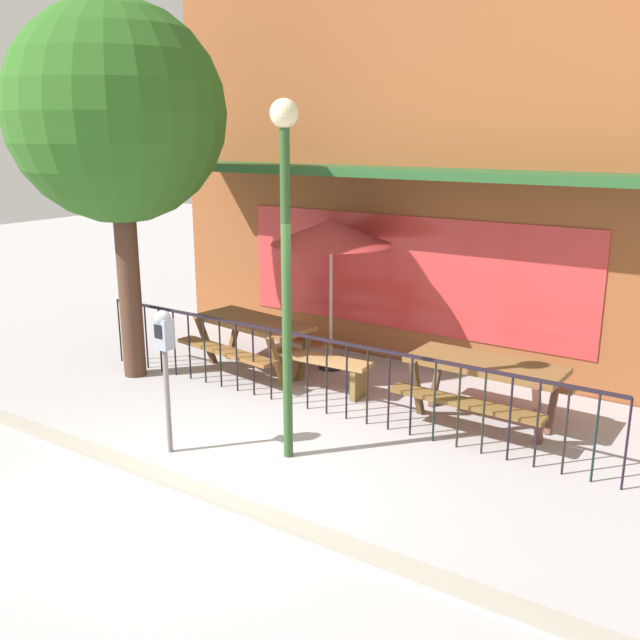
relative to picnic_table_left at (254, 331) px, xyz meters
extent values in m
plane|color=#A6A3A6|center=(1.59, -2.65, -0.61)|extent=(40.00, 40.00, 0.00)
cube|color=brown|center=(1.59, 1.88, -0.61)|extent=(8.52, 0.54, 0.01)
cube|color=brown|center=(1.59, 1.88, 2.18)|extent=(8.52, 0.50, 5.58)
cube|color=#D83838|center=(1.59, 1.62, 0.74)|extent=(5.54, 0.02, 1.70)
cube|color=#255428|center=(1.59, 1.20, 2.22)|extent=(7.24, 0.86, 0.12)
cube|color=black|center=(1.59, -0.75, 0.34)|extent=(7.15, 0.04, 0.04)
cylinder|color=black|center=(-1.98, -0.75, -0.14)|extent=(0.02, 0.02, 0.95)
cylinder|color=black|center=(-1.70, -0.75, -0.14)|extent=(0.02, 0.02, 0.95)
cylinder|color=black|center=(-1.41, -0.75, -0.14)|extent=(0.02, 0.02, 0.95)
cylinder|color=black|center=(-1.13, -0.75, -0.14)|extent=(0.02, 0.02, 0.95)
cylinder|color=black|center=(-0.84, -0.75, -0.14)|extent=(0.02, 0.02, 0.95)
cylinder|color=black|center=(-0.55, -0.75, -0.14)|extent=(0.02, 0.02, 0.95)
cylinder|color=black|center=(-0.27, -0.75, -0.14)|extent=(0.02, 0.02, 0.95)
cylinder|color=black|center=(0.02, -0.75, -0.14)|extent=(0.02, 0.02, 0.95)
cylinder|color=black|center=(0.31, -0.75, -0.14)|extent=(0.02, 0.02, 0.95)
cylinder|color=black|center=(0.59, -0.75, -0.14)|extent=(0.02, 0.02, 0.95)
cylinder|color=black|center=(0.88, -0.75, -0.14)|extent=(0.02, 0.02, 0.95)
cylinder|color=black|center=(1.16, -0.75, -0.14)|extent=(0.02, 0.02, 0.95)
cylinder|color=black|center=(1.45, -0.75, -0.14)|extent=(0.02, 0.02, 0.95)
cylinder|color=black|center=(1.74, -0.75, -0.14)|extent=(0.02, 0.02, 0.95)
cylinder|color=black|center=(2.02, -0.75, -0.14)|extent=(0.02, 0.02, 0.95)
cylinder|color=black|center=(2.31, -0.75, -0.14)|extent=(0.02, 0.02, 0.95)
cylinder|color=black|center=(2.60, -0.75, -0.14)|extent=(0.02, 0.02, 0.95)
cylinder|color=black|center=(2.88, -0.75, -0.14)|extent=(0.02, 0.02, 0.95)
cylinder|color=black|center=(3.17, -0.75, -0.14)|extent=(0.02, 0.02, 0.95)
cylinder|color=black|center=(3.45, -0.75, -0.14)|extent=(0.02, 0.02, 0.95)
cylinder|color=black|center=(3.74, -0.75, -0.14)|extent=(0.02, 0.02, 0.95)
cylinder|color=black|center=(4.03, -0.75, -0.14)|extent=(0.02, 0.02, 0.95)
cylinder|color=black|center=(4.31, -0.75, -0.14)|extent=(0.02, 0.02, 0.95)
cylinder|color=black|center=(4.60, -0.75, -0.14)|extent=(0.02, 0.02, 0.95)
cylinder|color=black|center=(4.88, -0.75, -0.14)|extent=(0.02, 0.02, 0.95)
cylinder|color=black|center=(5.17, -0.75, -0.14)|extent=(0.02, 0.02, 0.95)
cube|color=brown|center=(0.00, 0.00, 0.13)|extent=(1.89, 1.00, 0.07)
cube|color=brown|center=(-0.08, -0.54, -0.17)|extent=(1.82, 0.51, 0.05)
cube|color=brown|center=(0.08, 0.54, -0.17)|extent=(1.82, 0.51, 0.05)
cube|color=brown|center=(-0.77, -0.17, -0.24)|extent=(0.12, 0.36, 0.78)
cube|color=brown|center=(-0.69, 0.38, -0.24)|extent=(0.12, 0.36, 0.78)
cube|color=brown|center=(0.69, -0.38, -0.24)|extent=(0.12, 0.36, 0.78)
cube|color=brown|center=(0.77, 0.17, -0.24)|extent=(0.12, 0.36, 0.78)
cube|color=brown|center=(3.45, 0.03, 0.13)|extent=(1.82, 0.80, 0.07)
cube|color=brown|center=(3.43, -0.52, -0.17)|extent=(1.81, 0.30, 0.05)
cube|color=brown|center=(3.46, 0.58, -0.17)|extent=(1.81, 0.30, 0.05)
cube|color=brown|center=(2.70, -0.23, -0.24)|extent=(0.08, 0.35, 0.78)
cube|color=brown|center=(2.71, 0.33, -0.24)|extent=(0.08, 0.35, 0.78)
cube|color=brown|center=(4.18, -0.27, -0.24)|extent=(0.08, 0.35, 0.78)
cube|color=brown|center=(4.19, 0.29, -0.24)|extent=(0.08, 0.35, 0.78)
cylinder|color=black|center=(0.84, 0.73, -0.59)|extent=(0.36, 0.36, 0.05)
cylinder|color=#BFAFA8|center=(0.84, 0.73, 0.46)|extent=(0.04, 0.04, 2.15)
cone|color=#B83131|center=(0.84, 0.73, 1.41)|extent=(1.71, 1.71, 0.35)
cube|color=#A77A47|center=(1.24, -0.13, -0.16)|extent=(1.41, 0.38, 0.06)
cube|color=brown|center=(0.68, -0.16, -0.39)|extent=(0.08, 0.29, 0.45)
cube|color=brown|center=(1.80, -0.11, -0.39)|extent=(0.08, 0.29, 0.45)
cylinder|color=slate|center=(0.90, -2.59, -0.02)|extent=(0.06, 0.06, 1.17)
cube|color=#8A919F|center=(0.90, -2.59, 0.73)|extent=(0.18, 0.14, 0.33)
sphere|color=#8D8D9E|center=(0.90, -2.59, 0.89)|extent=(0.17, 0.17, 0.17)
cube|color=black|center=(0.90, -2.66, 0.77)|extent=(0.11, 0.01, 0.15)
cylinder|color=#4C3023|center=(-1.33, -1.06, 0.80)|extent=(0.31, 0.31, 2.82)
sphere|color=#2B5F1F|center=(-1.33, -1.06, 3.00)|extent=(2.86, 2.86, 2.86)
cylinder|color=#2C5125|center=(2.03, -1.96, 1.10)|extent=(0.10, 0.10, 3.42)
sphere|color=beige|center=(2.03, -1.96, 2.93)|extent=(0.28, 0.28, 0.28)
cube|color=#9C9588|center=(1.59, -3.08, -0.61)|extent=(11.92, 0.20, 0.11)
camera|label=1|loc=(6.14, -7.51, 2.76)|focal=39.36mm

